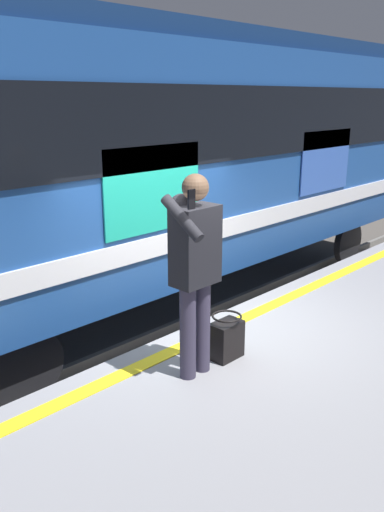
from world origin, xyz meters
TOP-DOWN VIEW (x-y plane):
  - ground_plane at (0.00, 0.00)m, footprint 24.22×24.22m
  - platform at (0.00, 1.90)m, footprint 13.40×3.80m
  - safety_line at (0.00, 0.30)m, footprint 13.13×0.16m
  - track_rail_near at (0.00, -1.35)m, footprint 17.42×0.08m
  - track_rail_far at (0.00, -2.79)m, footprint 17.42×0.08m
  - train_carriage at (-1.80, -2.07)m, footprint 10.31×2.80m
  - passenger at (0.82, 0.73)m, footprint 0.57×0.55m
  - handbag at (0.41, 0.74)m, footprint 0.31×0.28m

SIDE VIEW (x-z plane):
  - ground_plane at x=0.00m, z-range 0.00..0.00m
  - track_rail_near at x=0.00m, z-range 0.00..0.16m
  - track_rail_far at x=0.00m, z-range 0.00..0.16m
  - platform at x=0.00m, z-range 0.00..0.88m
  - safety_line at x=0.00m, z-range 0.88..0.89m
  - handbag at x=0.41m, z-range 0.87..1.29m
  - passenger at x=0.82m, z-range 1.04..2.80m
  - train_carriage at x=-1.80m, z-range 0.54..4.47m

